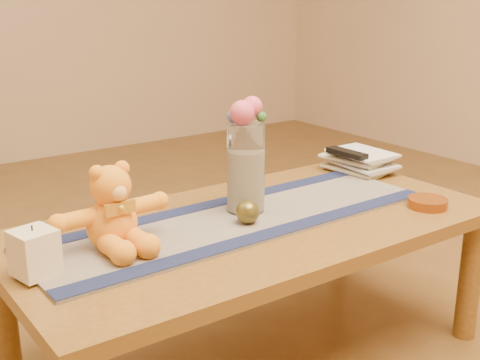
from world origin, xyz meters
TOP-DOWN VIEW (x-y plane):
  - floor at (0.00, 0.00)m, footprint 5.50×5.50m
  - coffee_table_top at (0.00, 0.00)m, footprint 1.40×0.70m
  - table_leg_fr at (0.64, -0.29)m, footprint 0.07×0.07m
  - table_leg_bl at (-0.64, 0.29)m, footprint 0.07×0.07m
  - table_leg_br at (0.64, 0.29)m, footprint 0.07×0.07m
  - persian_runner at (-0.04, 0.03)m, footprint 1.21×0.37m
  - runner_border_near at (-0.04, -0.12)m, footprint 1.20×0.08m
  - runner_border_far at (-0.04, 0.17)m, footprint 1.20×0.08m
  - teddy_bear at (-0.41, 0.05)m, footprint 0.31×0.26m
  - pillar_candle at (-0.62, -0.00)m, footprint 0.11×0.11m
  - candle_wick at (-0.62, -0.00)m, footprint 0.00×0.00m
  - glass_vase at (0.02, 0.07)m, footprint 0.11×0.11m
  - potpourri_fill at (0.02, 0.07)m, footprint 0.09×0.09m
  - rose_left at (-0.00, 0.06)m, footprint 0.07×0.07m
  - rose_right at (0.04, 0.07)m, footprint 0.06×0.06m
  - blue_flower_back at (0.03, 0.10)m, footprint 0.04×0.04m
  - blue_flower_side at (-0.01, 0.09)m, footprint 0.04×0.04m
  - leaf_sprig at (0.06, 0.05)m, footprint 0.03×0.03m
  - bronze_ball at (-0.04, -0.02)m, footprint 0.07×0.07m
  - book_bottom at (0.53, 0.18)m, footprint 0.19×0.24m
  - book_lower at (0.53, 0.17)m, footprint 0.17×0.23m
  - book_upper at (0.52, 0.18)m, footprint 0.20×0.24m
  - book_top at (0.53, 0.18)m, footprint 0.17×0.23m
  - tv_remote at (0.53, 0.17)m, footprint 0.05×0.16m
  - amber_dish at (0.50, -0.21)m, footprint 0.13×0.13m

SIDE VIEW (x-z plane):
  - floor at x=0.00m, z-range 0.00..0.00m
  - table_leg_fr at x=0.64m, z-range 0.00..0.41m
  - table_leg_bl at x=-0.64m, z-range 0.00..0.41m
  - table_leg_br at x=0.64m, z-range 0.00..0.41m
  - coffee_table_top at x=0.00m, z-range 0.41..0.45m
  - persian_runner at x=-0.04m, z-range 0.45..0.46m
  - runner_border_near at x=-0.04m, z-range 0.46..0.46m
  - runner_border_far at x=-0.04m, z-range 0.46..0.46m
  - book_bottom at x=0.53m, z-range 0.45..0.47m
  - amber_dish at x=0.50m, z-range 0.45..0.48m
  - book_lower at x=0.53m, z-range 0.47..0.49m
  - bronze_ball at x=-0.04m, z-range 0.46..0.52m
  - book_upper at x=0.52m, z-range 0.49..0.51m
  - pillar_candle at x=-0.62m, z-range 0.46..0.56m
  - book_top at x=0.53m, z-range 0.51..0.53m
  - tv_remote at x=0.53m, z-range 0.53..0.54m
  - potpourri_fill at x=0.02m, z-range 0.46..0.64m
  - teddy_bear at x=-0.41m, z-range 0.46..0.66m
  - candle_wick at x=-0.62m, z-range 0.56..0.58m
  - glass_vase at x=0.02m, z-range 0.46..0.72m
  - leaf_sprig at x=0.06m, z-range 0.72..0.75m
  - blue_flower_side at x=-0.01m, z-range 0.72..0.76m
  - blue_flower_back at x=0.03m, z-range 0.72..0.77m
  - rose_left at x=0.00m, z-range 0.72..0.79m
  - rose_right at x=0.04m, z-range 0.73..0.79m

